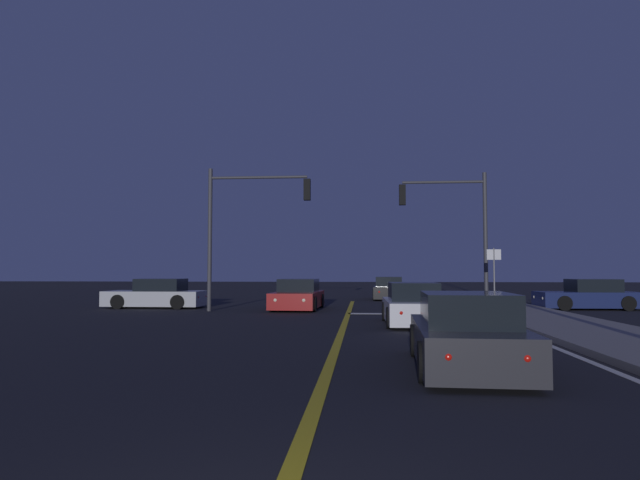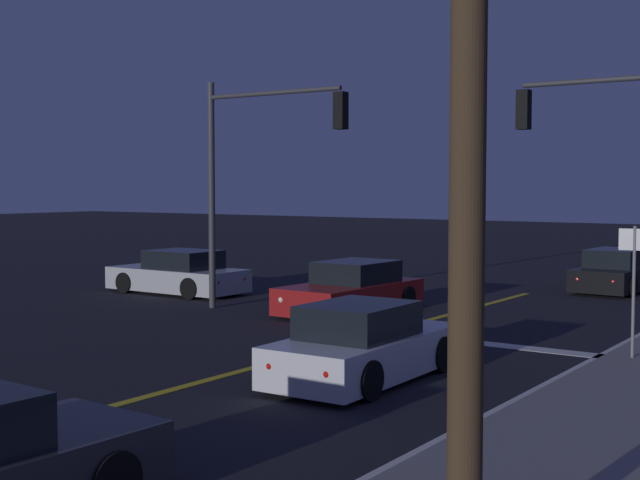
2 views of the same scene
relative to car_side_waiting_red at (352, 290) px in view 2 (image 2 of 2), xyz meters
name	(u,v)px [view 2 (image 2 of 2)]	position (x,y,z in m)	size (l,w,h in m)	color
lane_line_center	(73,417)	(2.29, -11.05, -0.58)	(0.20, 34.93, 0.01)	gold
stop_bar	(489,344)	(4.85, -2.28, -0.58)	(5.12, 0.50, 0.01)	silver
car_side_waiting_red	(352,290)	(0.00, 0.00, 0.00)	(2.11, 4.44, 1.34)	maroon
car_following_oncoming_white	(364,346)	(4.47, -6.64, 0.00)	(1.86, 4.17, 1.34)	silver
car_parked_curb_silver	(179,274)	(-6.61, 0.43, 0.00)	(4.48, 2.01, 1.34)	#B2B5BA
car_far_approaching_black	(618,273)	(4.40, 8.73, 0.00)	(1.97, 4.43, 1.34)	black
traffic_signal_near_right	(623,154)	(6.90, 0.02, 3.41)	(3.81, 0.28, 6.01)	#38383D
traffic_signal_far_left	(256,156)	(-2.09, -1.38, 3.50)	(4.40, 0.28, 6.09)	#38383D
street_sign_corner	(634,272)	(7.91, -2.78, 1.15)	(0.56, 0.11, 2.58)	slate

